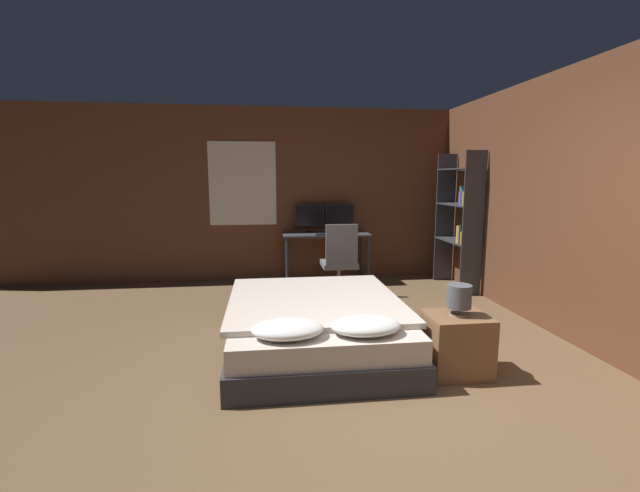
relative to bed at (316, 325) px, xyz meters
name	(u,v)px	position (x,y,z in m)	size (l,w,h in m)	color
ground_plane	(400,415)	(0.44, -1.23, -0.24)	(20.00, 20.00, 0.00)	brown
wall_back	(320,195)	(0.43, 2.97, 1.12)	(12.00, 0.08, 2.70)	brown
wall_side_right	(554,204)	(2.54, 0.27, 1.11)	(0.06, 12.00, 2.70)	brown
bed	(316,325)	(0.00, 0.00, 0.00)	(1.62, 2.05, 0.55)	#2D2D33
nightstand	(457,344)	(1.10, -0.67, 0.02)	(0.49, 0.43, 0.50)	brown
bedside_lamp	(459,297)	(1.10, -0.67, 0.42)	(0.20, 0.20, 0.25)	gray
desk	(326,240)	(0.47, 2.62, 0.42)	(1.34, 0.56, 0.77)	#38383D
monitor_left	(309,217)	(0.23, 2.80, 0.78)	(0.45, 0.16, 0.43)	black
monitor_right	(340,216)	(0.71, 2.80, 0.78)	(0.45, 0.16, 0.43)	black
keyboard	(328,234)	(0.47, 2.45, 0.54)	(0.37, 0.13, 0.02)	black
computer_mouse	(346,233)	(0.75, 2.45, 0.55)	(0.07, 0.05, 0.04)	black
office_chair	(340,266)	(0.56, 1.91, 0.16)	(0.52, 0.52, 1.00)	black
bookshelf	(461,216)	(2.34, 1.96, 0.84)	(0.30, 0.94, 1.98)	#333338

